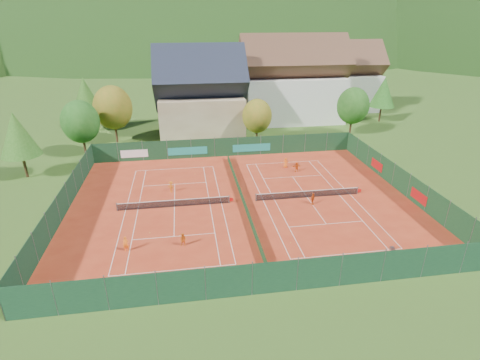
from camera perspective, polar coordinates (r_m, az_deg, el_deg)
name	(u,v)px	position (r m, az deg, el deg)	size (l,w,h in m)	color
ground	(243,202)	(44.50, 0.39, -3.41)	(600.00, 600.00, 0.00)	#2F5219
clay_pad	(243,202)	(44.48, 0.39, -3.38)	(40.00, 32.00, 0.01)	#AF3219
court_markings_left	(174,207)	(44.06, -9.96, -4.05)	(11.03, 23.83, 0.00)	white
court_markings_right	(307,197)	(46.30, 10.23, -2.63)	(11.03, 23.83, 0.00)	white
tennis_net_left	(175,203)	(43.83, -9.80, -3.46)	(13.30, 0.10, 1.02)	#59595B
tennis_net_right	(309,194)	(46.13, 10.45, -2.07)	(13.30, 0.10, 1.02)	#59595B
court_divider	(243,198)	(44.26, 0.39, -2.81)	(0.03, 28.80, 1.00)	#14391B
fence_north	(223,147)	(58.49, -2.54, 4.98)	(40.00, 0.10, 3.00)	#13361D
fence_south	(275,277)	(30.44, 5.34, -14.55)	(40.00, 0.04, 3.00)	#143721
fence_west	(63,203)	(45.47, -25.38, -3.14)	(0.04, 32.00, 3.00)	#133621
fence_east	(401,180)	(50.77, 23.27, -0.02)	(0.09, 32.00, 3.00)	#153C1E
chalet	(201,97)	(70.48, -6.03, 12.48)	(16.20, 12.00, 16.00)	#C7B28C
hotel_block_a	(292,84)	(79.37, 7.95, 14.22)	(21.60, 11.00, 17.25)	silver
hotel_block_b	(341,80)	(91.68, 15.18, 14.43)	(17.28, 10.00, 15.50)	silver
tree_west_front	(80,122)	(62.90, -23.16, 8.17)	(5.72, 5.72, 8.69)	#4A2F1A
tree_west_mid	(113,108)	(67.61, -18.81, 10.40)	(6.44, 6.44, 9.78)	#4C2F1B
tree_west_back	(85,95)	(76.38, -22.49, 11.82)	(5.60, 5.60, 10.00)	#472E19
tree_center	(257,116)	(64.21, 2.61, 9.72)	(5.01, 5.01, 7.60)	#472D19
tree_east_front	(353,106)	(71.54, 16.85, 10.77)	(5.72, 5.72, 8.69)	#412617
tree_east_mid	(383,92)	(82.94, 21.00, 12.39)	(5.04, 5.04, 9.00)	#422717
tree_west_side	(17,134)	(57.27, -30.84, 6.00)	(5.04, 5.04, 9.00)	#4C321B
tree_east_back	(331,83)	(86.48, 13.73, 14.14)	(7.15, 7.15, 10.86)	#442718
mountain_backdrop	(230,104)	(281.22, -1.47, 11.52)	(820.00, 530.00, 242.00)	black
ball_hopper	(392,249)	(37.91, 22.16, -9.65)	(0.34, 0.34, 0.80)	slate
loose_ball_0	(150,233)	(39.53, -13.57, -7.85)	(0.07, 0.07, 0.07)	#CCD833
loose_ball_1	(291,243)	(37.27, 7.74, -9.45)	(0.07, 0.07, 0.07)	#CCD833
loose_ball_2	(242,188)	(47.94, 0.27, -1.24)	(0.07, 0.07, 0.07)	#CCD833
loose_ball_3	(195,174)	(52.58, -6.85, 0.93)	(0.07, 0.07, 0.07)	#CCD833
loose_ball_4	(300,199)	(45.68, 9.19, -2.91)	(0.07, 0.07, 0.07)	#CCD833
player_left_near	(126,244)	(36.97, -17.00, -9.32)	(0.57, 0.37, 1.56)	orange
player_left_mid	(183,240)	(36.52, -8.63, -9.01)	(0.69, 0.54, 1.42)	#CB5812
player_left_far	(171,187)	(47.43, -10.45, -1.02)	(0.95, 0.54, 1.47)	orange
player_right_near	(313,199)	(44.48, 11.03, -2.82)	(0.85, 0.35, 1.45)	#C94611
player_right_far_a	(286,163)	(54.66, 6.96, 2.63)	(0.72, 0.47, 1.48)	orange
player_right_far_b	(297,167)	(53.41, 8.63, 2.00)	(1.34, 0.43, 1.45)	#E95414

